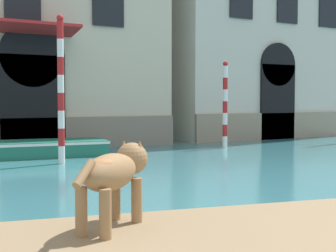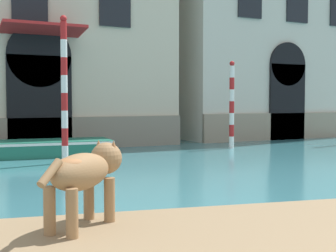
# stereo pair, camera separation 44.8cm
# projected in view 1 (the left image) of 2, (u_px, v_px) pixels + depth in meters

# --- Properties ---
(dog_on_deck) EXTENTS (0.99, 0.85, 0.80)m
(dog_on_deck) POSITION_uv_depth(u_px,v_px,m) (115.00, 172.00, 4.44)
(dog_on_deck) COLOR #997047
(dog_on_deck) RESTS_ON boat_foreground
(boat_moored_near_palazzo) EXTENTS (6.08, 2.39, 0.52)m
(boat_moored_near_palazzo) POSITION_uv_depth(u_px,v_px,m) (14.00, 149.00, 15.03)
(boat_moored_near_palazzo) COLOR #1E6651
(boat_moored_near_palazzo) RESTS_ON ground_plane
(mooring_pole_0) EXTENTS (0.20, 0.20, 4.30)m
(mooring_pole_0) POSITION_uv_depth(u_px,v_px,m) (61.00, 89.00, 13.49)
(mooring_pole_0) COLOR white
(mooring_pole_0) RESTS_ON ground_plane
(mooring_pole_2) EXTENTS (0.19, 0.19, 3.35)m
(mooring_pole_2) POSITION_uv_depth(u_px,v_px,m) (225.00, 104.00, 18.06)
(mooring_pole_2) COLOR white
(mooring_pole_2) RESTS_ON ground_plane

